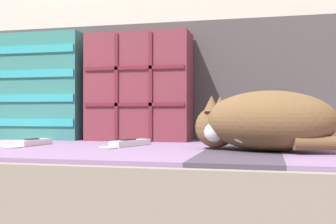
# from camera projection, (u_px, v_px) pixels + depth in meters

# --- Properties ---
(couch) EXTENTS (2.07, 0.88, 0.37)m
(couch) POSITION_uv_depth(u_px,v_px,m) (85.00, 205.00, 1.30)
(couch) COLOR #3D3838
(couch) RESTS_ON ground_plane
(sofa_backrest) EXTENTS (2.03, 0.14, 0.43)m
(sofa_backrest) POSITION_uv_depth(u_px,v_px,m) (125.00, 83.00, 1.66)
(sofa_backrest) COLOR #474242
(sofa_backrest) RESTS_ON couch
(throw_pillow_quilted) EXTENTS (0.37, 0.14, 0.38)m
(throw_pillow_quilted) POSITION_uv_depth(u_px,v_px,m) (139.00, 87.00, 1.50)
(throw_pillow_quilted) COLOR brown
(throw_pillow_quilted) RESTS_ON couch
(throw_pillow_striped) EXTENTS (0.45, 0.14, 0.39)m
(throw_pillow_striped) POSITION_uv_depth(u_px,v_px,m) (28.00, 87.00, 1.60)
(throw_pillow_striped) COLOR #337A70
(throw_pillow_striped) RESTS_ON couch
(sleeping_cat) EXTENTS (0.40, 0.29, 0.15)m
(sleeping_cat) POSITION_uv_depth(u_px,v_px,m) (261.00, 122.00, 1.08)
(sleeping_cat) COLOR brown
(sleeping_cat) RESTS_ON couch
(game_remote_near) EXTENTS (0.06, 0.19, 0.02)m
(game_remote_near) POSITION_uv_depth(u_px,v_px,m) (32.00, 143.00, 1.25)
(game_remote_near) COLOR white
(game_remote_near) RESTS_ON couch
(game_remote_far) EXTENTS (0.11, 0.20, 0.02)m
(game_remote_far) POSITION_uv_depth(u_px,v_px,m) (129.00, 143.00, 1.23)
(game_remote_far) COLOR white
(game_remote_far) RESTS_ON couch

